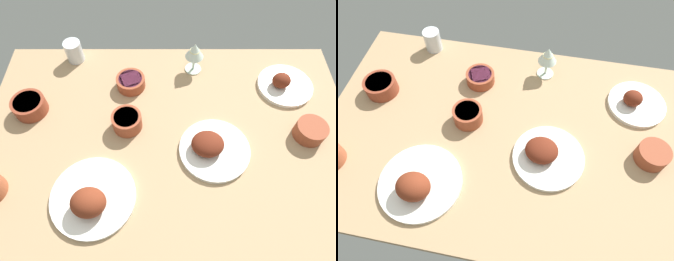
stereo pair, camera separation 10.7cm
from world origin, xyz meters
The scene contains 10 objects.
dining_table centered at (0.00, 0.00, 2.00)cm, with size 140.00×90.00×4.00cm, color tan.
plate_far_side centered at (47.63, 22.51, 5.77)cm, with size 22.23×22.23×7.37cm.
plate_near_viewer centered at (15.51, -7.31, 6.34)cm, with size 25.38×25.38×7.57cm.
plate_center_main centered at (-24.57, -26.35, 6.80)cm, with size 28.13×28.13×9.79cm.
bowl_onions centered at (-15.27, 23.08, 6.62)cm, with size 11.68×11.68×4.77cm.
bowl_sauce centered at (52.08, -0.69, 7.14)cm, with size 11.20×11.20×5.78cm.
bowl_pasta centered at (-15.30, 3.32, 7.40)cm, with size 11.12×11.12×6.29cm.
bowl_cream centered at (-53.45, 10.58, 7.24)cm, with size 12.74×12.74×5.97cm.
wine_glass centered at (10.85, 32.58, 13.93)cm, with size 7.60×7.60×14.00cm.
water_tumbler centered at (-40.61, 38.59, 8.64)cm, with size 7.29×7.29×9.29cm, color silver.
Camera 1 is at (0.02, -56.68, 97.45)cm, focal length 31.15 mm.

